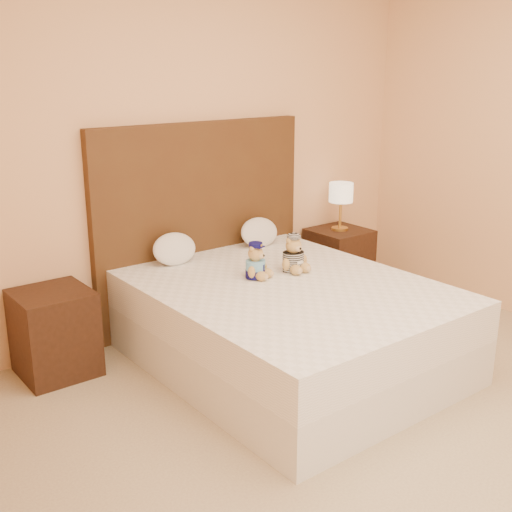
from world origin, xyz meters
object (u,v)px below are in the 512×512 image
at_px(nightstand_right, 338,261).
at_px(lamp, 341,195).
at_px(bed, 288,324).
at_px(nightstand_left, 55,333).
at_px(teddy_prisoner, 293,254).
at_px(teddy_police, 256,260).
at_px(pillow_left, 174,247).
at_px(pillow_right, 259,231).

bearing_deg(nightstand_right, lamp, 180.00).
height_order(bed, nightstand_left, same).
distance_m(nightstand_right, teddy_prisoner, 1.28).
bearing_deg(teddy_prisoner, teddy_police, 169.00).
distance_m(nightstand_left, teddy_prisoner, 1.62).
distance_m(lamp, teddy_police, 1.46).
xyz_separation_m(nightstand_right, teddy_police, (-1.33, -0.56, 0.39)).
height_order(nightstand_left, pillow_left, pillow_left).
distance_m(bed, teddy_police, 0.47).
relative_size(bed, nightstand_left, 3.64).
relative_size(nightstand_left, nightstand_right, 1.00).
bearing_deg(pillow_right, teddy_prisoner, -108.04).
height_order(nightstand_right, teddy_police, teddy_police).
relative_size(nightstand_left, teddy_prisoner, 2.22).
distance_m(teddy_police, teddy_prisoner, 0.29).
relative_size(nightstand_left, lamp, 1.38).
distance_m(bed, nightstand_right, 1.48).
bearing_deg(pillow_left, teddy_police, -66.33).
distance_m(nightstand_right, teddy_police, 1.50).
bearing_deg(nightstand_right, pillow_right, 177.96).
height_order(bed, teddy_police, teddy_police).
xyz_separation_m(nightstand_left, teddy_prisoner, (1.45, -0.61, 0.40)).
relative_size(bed, pillow_left, 6.00).
relative_size(nightstand_left, pillow_right, 1.65).
relative_size(lamp, teddy_police, 1.69).
height_order(teddy_police, pillow_left, teddy_police).
relative_size(nightstand_right, pillow_left, 1.65).
bearing_deg(teddy_prisoner, nightstand_right, 28.33).
xyz_separation_m(bed, pillow_right, (0.41, 0.83, 0.39)).
distance_m(nightstand_right, pillow_left, 1.64).
distance_m(lamp, pillow_right, 0.86).
bearing_deg(teddy_police, pillow_left, 91.93).
bearing_deg(nightstand_right, teddy_prisoner, -149.89).
relative_size(teddy_police, teddy_prisoner, 0.96).
xyz_separation_m(teddy_police, pillow_right, (0.49, 0.59, -0.00)).
bearing_deg(nightstand_left, pillow_left, 1.90).
bearing_deg(teddy_prisoner, lamp, 28.33).
bearing_deg(pillow_right, pillow_left, 180.00).
height_order(bed, nightstand_right, same).
height_order(teddy_prisoner, pillow_right, teddy_prisoner).
bearing_deg(nightstand_left, nightstand_right, 0.00).
bearing_deg(lamp, bed, -147.38).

